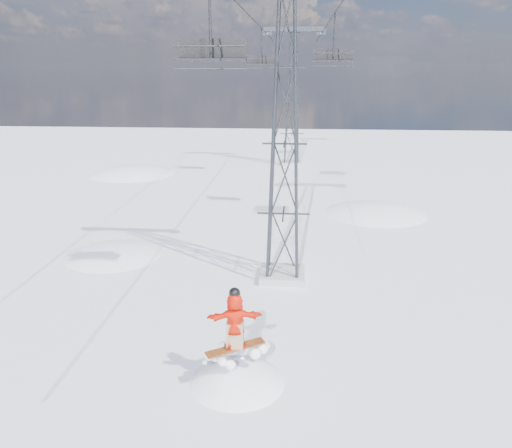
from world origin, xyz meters
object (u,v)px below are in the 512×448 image
object	(u,v)px
lift_tower_far	(293,102)
snowboarder_jump	(238,431)
lift_chair_near	(211,52)
lift_tower_near	(285,145)

from	to	relation	value
lift_tower_far	snowboarder_jump	size ratio (longest dim) A/B	1.66
lift_tower_far	lift_chair_near	distance (m)	28.29
lift_tower_near	lift_tower_far	bearing A→B (deg)	90.00
snowboarder_jump	lift_chair_near	size ratio (longest dim) A/B	2.58
lift_tower_far	lift_chair_near	bearing A→B (deg)	-94.49
lift_tower_near	lift_chair_near	xyz separation A→B (m)	(-2.20, -3.02, 3.24)
lift_chair_near	lift_tower_near	bearing A→B (deg)	53.89
lift_tower_near	snowboarder_jump	size ratio (longest dim) A/B	1.66
lift_tower_far	snowboarder_jump	bearing A→B (deg)	-91.80
lift_chair_near	lift_tower_far	bearing A→B (deg)	85.51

